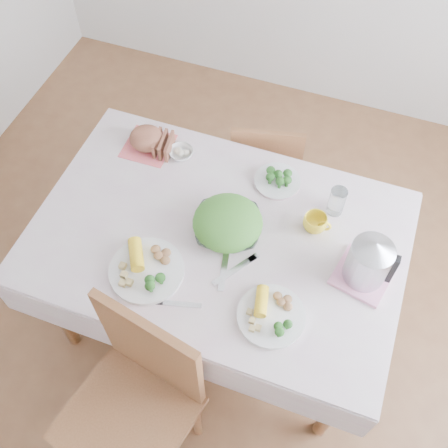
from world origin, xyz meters
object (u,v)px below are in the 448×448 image
(dining_table, at_px, (219,279))
(chair_near, at_px, (128,420))
(electric_kettle, at_px, (369,260))
(dinner_plate_right, at_px, (271,316))
(dinner_plate_left, at_px, (147,271))
(yellow_mug, at_px, (315,223))
(chair_far, at_px, (266,155))
(salad_bowl, at_px, (228,227))

(dining_table, xyz_separation_m, chair_near, (-0.10, -0.73, 0.09))
(dining_table, relative_size, chair_near, 1.41)
(dining_table, distance_m, electric_kettle, 0.78)
(dinner_plate_right, relative_size, electric_kettle, 1.14)
(dinner_plate_right, bearing_deg, electric_kettle, 45.54)
(dining_table, height_order, dinner_plate_left, dinner_plate_left)
(dinner_plate_right, xyz_separation_m, yellow_mug, (0.05, 0.44, 0.03))
(dinner_plate_left, height_order, electric_kettle, electric_kettle)
(chair_near, bearing_deg, dinner_plate_left, 113.48)
(dinner_plate_left, distance_m, electric_kettle, 0.84)
(chair_far, xyz_separation_m, dinner_plate_left, (-0.19, -0.99, 0.31))
(dining_table, relative_size, chair_far, 1.74)
(dining_table, distance_m, salad_bowl, 0.42)
(chair_near, height_order, salad_bowl, chair_near)
(salad_bowl, relative_size, dinner_plate_left, 0.90)
(salad_bowl, distance_m, dinner_plate_left, 0.37)
(chair_near, height_order, dinner_plate_right, chair_near)
(dinner_plate_left, bearing_deg, dinner_plate_right, -1.69)
(yellow_mug, xyz_separation_m, electric_kettle, (0.23, -0.15, 0.08))
(dinner_plate_left, xyz_separation_m, yellow_mug, (0.55, 0.42, 0.03))
(dining_table, height_order, chair_far, chair_far)
(chair_near, distance_m, yellow_mug, 1.06)
(salad_bowl, xyz_separation_m, yellow_mug, (0.33, 0.14, 0.01))
(yellow_mug, height_order, electric_kettle, electric_kettle)
(yellow_mug, distance_m, electric_kettle, 0.29)
(chair_near, xyz_separation_m, dinner_plate_left, (-0.10, 0.47, 0.31))
(salad_bowl, height_order, dinner_plate_left, salad_bowl)
(chair_far, bearing_deg, yellow_mug, 109.06)
(salad_bowl, height_order, electric_kettle, electric_kettle)
(dinner_plate_right, bearing_deg, salad_bowl, 132.76)
(chair_far, relative_size, yellow_mug, 8.10)
(chair_near, relative_size, chair_far, 1.24)
(dining_table, xyz_separation_m, chair_far, (-0.00, 0.73, 0.09))
(chair_far, height_order, dinner_plate_left, chair_far)
(dining_table, bearing_deg, salad_bowl, 39.94)
(chair_near, relative_size, electric_kettle, 4.45)
(dining_table, distance_m, yellow_mug, 0.58)
(dining_table, relative_size, yellow_mug, 14.11)
(chair_far, bearing_deg, electric_kettle, 116.15)
(chair_far, bearing_deg, chair_near, 73.06)
(dinner_plate_right, bearing_deg, yellow_mug, 83.73)
(dinner_plate_right, relative_size, yellow_mug, 2.57)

